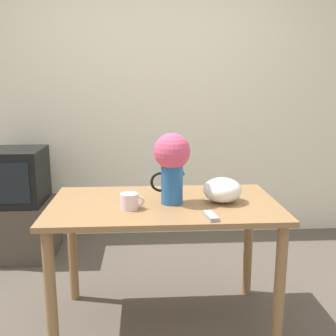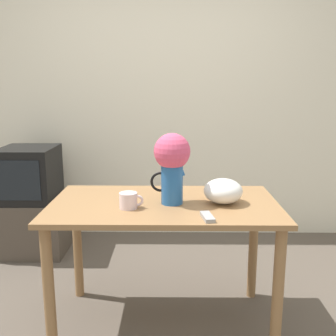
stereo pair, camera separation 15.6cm
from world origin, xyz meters
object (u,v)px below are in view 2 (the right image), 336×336
(coffee_mug, at_px, (129,200))
(white_bowl, at_px, (223,191))
(flower_vase, at_px, (172,161))
(tv_set, at_px, (29,174))

(coffee_mug, relative_size, white_bowl, 0.60)
(coffee_mug, height_order, white_bowl, white_bowl)
(flower_vase, bearing_deg, coffee_mug, -158.51)
(coffee_mug, relative_size, tv_set, 0.27)
(flower_vase, distance_m, tv_set, 1.67)
(coffee_mug, distance_m, white_bowl, 0.54)
(flower_vase, height_order, tv_set, flower_vase)
(white_bowl, bearing_deg, flower_vase, -178.20)
(coffee_mug, height_order, tv_set, tv_set)
(flower_vase, distance_m, coffee_mug, 0.33)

